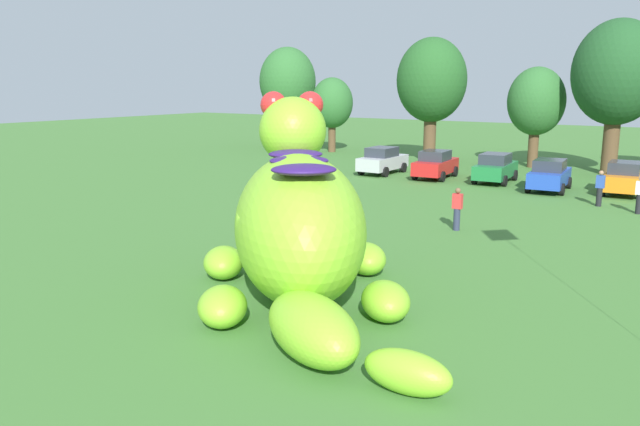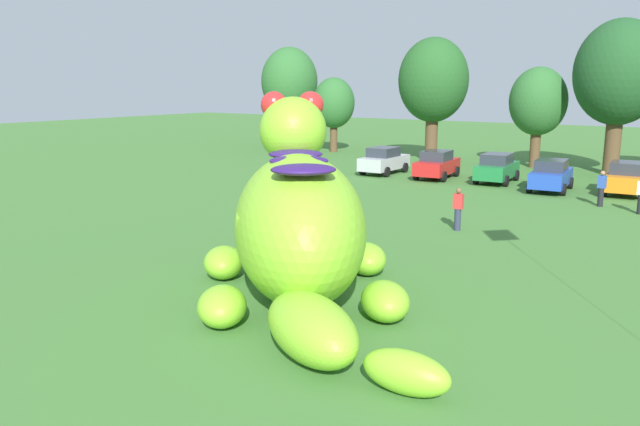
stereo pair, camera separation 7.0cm
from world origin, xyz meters
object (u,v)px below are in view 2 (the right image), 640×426
Objects in this scene: giant_inflatable_creature at (300,225)px; spectator_near_inflatable at (458,209)px; car_green at (497,168)px; car_silver at (384,160)px; car_orange at (626,178)px; car_red at (437,164)px; spectator_by_cars at (601,189)px; car_blue at (551,175)px.

spectator_near_inflatable is at bearing 86.51° from giant_inflatable_creature.
car_green is at bearing 101.82° from spectator_near_inflatable.
car_silver is 16.00m from spectator_near_inflatable.
car_red is at bearing -178.58° from car_orange.
car_orange is at bearing 71.77° from spectator_near_inflatable.
spectator_by_cars is (3.78, 8.48, 0.00)m from spectator_near_inflatable.
spectator_by_cars is at bearing -34.52° from car_green.
car_silver is at bearing -179.73° from car_red.
giant_inflatable_creature is at bearing -93.49° from spectator_near_inflatable.
car_blue is 1.01× the size of car_orange.
car_orange is at bearing 84.30° from spectator_by_cars.
spectator_by_cars is at bearing 65.95° from spectator_near_inflatable.
car_blue is at bearing 86.58° from giant_inflatable_creature.
spectator_near_inflatable is at bearing -63.27° from car_red.
giant_inflatable_creature is 23.18m from car_red.
car_red and car_blue have the same top height.
giant_inflatable_creature is 2.28× the size of car_blue.
car_green is at bearing 159.52° from car_blue.
spectator_by_cars is at bearing 76.57° from giant_inflatable_creature.
giant_inflatable_creature reaches higher than car_blue.
car_silver is (-9.36, 22.42, -1.15)m from giant_inflatable_creature.
car_orange is (6.92, -0.15, 0.00)m from car_green.
spectator_by_cars is at bearing -21.90° from car_red.
car_green is 1.00× the size of car_orange.
car_blue is 3.70m from car_orange.
car_red is at bearing 172.99° from car_blue.
car_blue is at bearing -7.01° from car_red.
car_red is at bearing 158.10° from spectator_by_cars.
car_red is 10.88m from spectator_by_cars.
car_silver is 14.33m from spectator_by_cars.
giant_inflatable_creature is 9.99m from spectator_near_inflatable.
giant_inflatable_creature is at bearing -75.73° from car_red.
giant_inflatable_creature is 5.63× the size of spectator_by_cars.
spectator_by_cars is (13.74, -4.04, -0.01)m from car_silver.
giant_inflatable_creature is at bearing -103.43° from spectator_by_cars.
car_silver is 2.40× the size of spectator_by_cars.
car_red is 3.63m from car_green.
car_red is at bearing 104.27° from giant_inflatable_creature.
car_blue reaches higher than spectator_by_cars.
car_blue is at bearing 86.65° from spectator_near_inflatable.
spectator_near_inflatable is at bearing -78.18° from car_green.
car_orange is 2.45× the size of spectator_by_cars.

